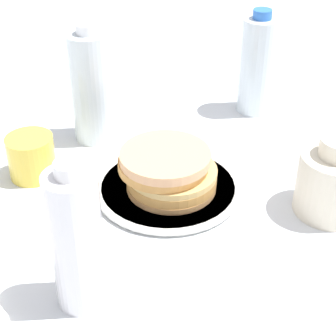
# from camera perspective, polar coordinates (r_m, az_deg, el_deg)

# --- Properties ---
(ground_plane) EXTENTS (4.00, 4.00, 0.00)m
(ground_plane) POSITION_cam_1_polar(r_m,az_deg,el_deg) (0.95, 0.68, -2.32)
(ground_plane) COLOR white
(plate) EXTENTS (0.24, 0.24, 0.01)m
(plate) POSITION_cam_1_polar(r_m,az_deg,el_deg) (0.94, -0.00, -2.02)
(plate) COLOR silver
(plate) RESTS_ON ground_plane
(pancake_stack) EXTENTS (0.16, 0.15, 0.07)m
(pancake_stack) POSITION_cam_1_polar(r_m,az_deg,el_deg) (0.92, -0.07, -0.18)
(pancake_stack) COLOR tan
(pancake_stack) RESTS_ON plate
(juice_glass) EXTENTS (0.08, 0.08, 0.08)m
(juice_glass) POSITION_cam_1_polar(r_m,az_deg,el_deg) (0.99, -13.71, 1.12)
(juice_glass) COLOR yellow
(juice_glass) RESTS_ON ground_plane
(cream_jug) EXTENTS (0.11, 0.11, 0.13)m
(cream_jug) POSITION_cam_1_polar(r_m,az_deg,el_deg) (0.91, 16.48, -1.24)
(cream_jug) COLOR beige
(cream_jug) RESTS_ON ground_plane
(water_bottle_near) EXTENTS (0.07, 0.07, 0.22)m
(water_bottle_near) POSITION_cam_1_polar(r_m,az_deg,el_deg) (1.17, 9.09, 10.28)
(water_bottle_near) COLOR silver
(water_bottle_near) RESTS_ON ground_plane
(water_bottle_mid) EXTENTS (0.07, 0.07, 0.22)m
(water_bottle_mid) POSITION_cam_1_polar(r_m,az_deg,el_deg) (0.70, -9.28, -7.29)
(water_bottle_mid) COLOR white
(water_bottle_mid) RESTS_ON ground_plane
(water_bottle_far) EXTENTS (0.08, 0.08, 0.23)m
(water_bottle_far) POSITION_cam_1_polar(r_m,az_deg,el_deg) (1.06, -7.80, 8.16)
(water_bottle_far) COLOR silver
(water_bottle_far) RESTS_ON ground_plane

